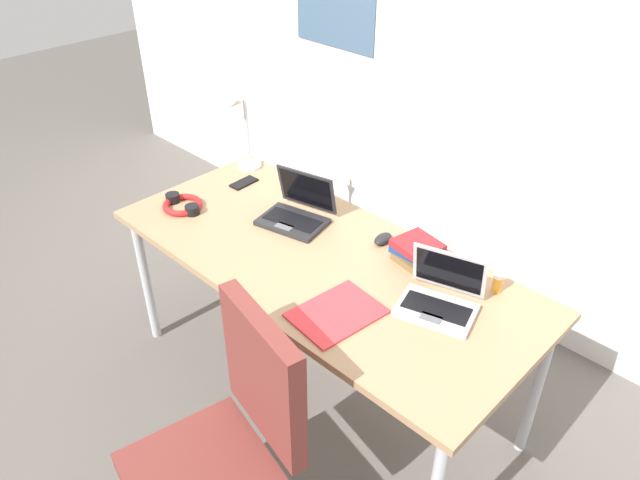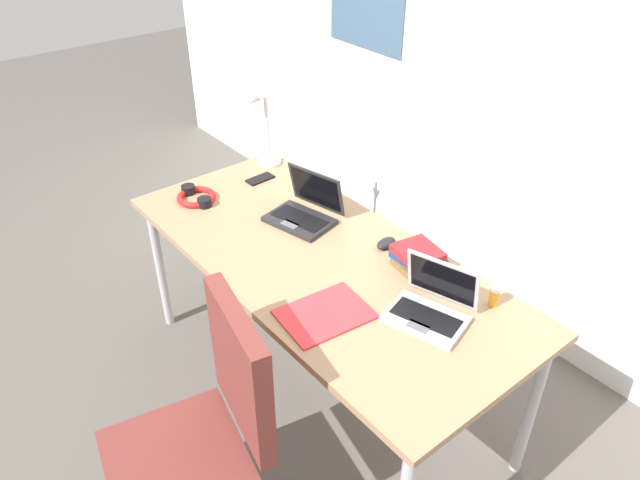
% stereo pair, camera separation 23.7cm
% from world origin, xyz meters
% --- Properties ---
extents(ground_plane, '(12.00, 12.00, 0.00)m').
position_xyz_m(ground_plane, '(0.00, 0.00, 0.00)').
color(ground_plane, '#56514C').
extents(wall_back, '(6.00, 0.13, 2.60)m').
position_xyz_m(wall_back, '(-0.00, 1.10, 1.30)').
color(wall_back, silver).
rests_on(wall_back, ground_plane).
extents(desk, '(1.80, 0.80, 0.74)m').
position_xyz_m(desk, '(0.00, 0.00, 0.68)').
color(desk, '#9E7A56').
rests_on(desk, ground_plane).
extents(desk_lamp, '(0.12, 0.18, 0.40)m').
position_xyz_m(desk_lamp, '(-0.80, 0.28, 0.94)').
color(desk_lamp, silver).
rests_on(desk_lamp, desk).
extents(laptop_far_corner, '(0.32, 0.29, 0.20)m').
position_xyz_m(laptop_far_corner, '(0.52, 0.08, 0.78)').
color(laptop_far_corner, '#B7BABC').
rests_on(laptop_far_corner, desk).
extents(laptop_center, '(0.33, 0.30, 0.21)m').
position_xyz_m(laptop_center, '(-0.26, 0.13, 0.78)').
color(laptop_center, '#232326').
rests_on(laptop_center, desk).
extents(computer_mouse, '(0.07, 0.10, 0.03)m').
position_xyz_m(computer_mouse, '(0.11, 0.25, 0.76)').
color(computer_mouse, black).
rests_on(computer_mouse, desk).
extents(cell_phone, '(0.07, 0.14, 0.01)m').
position_xyz_m(cell_phone, '(-0.68, 0.18, 0.74)').
color(cell_phone, black).
rests_on(cell_phone, desk).
extents(headphones, '(0.21, 0.18, 0.04)m').
position_xyz_m(headphones, '(-0.71, -0.16, 0.76)').
color(headphones, red).
rests_on(headphones, desk).
extents(pill_bottle, '(0.04, 0.04, 0.08)m').
position_xyz_m(pill_bottle, '(0.62, 0.30, 0.78)').
color(pill_bottle, gold).
rests_on(pill_bottle, desk).
extents(book_stack, '(0.20, 0.18, 0.08)m').
position_xyz_m(book_stack, '(0.29, 0.25, 0.78)').
color(book_stack, brown).
rests_on(book_stack, desk).
extents(paper_folder_mid_desk, '(0.26, 0.33, 0.01)m').
position_xyz_m(paper_folder_mid_desk, '(0.28, -0.21, 0.74)').
color(paper_folder_mid_desk, red).
rests_on(paper_folder_mid_desk, desk).
extents(office_chair, '(0.52, 0.58, 0.97)m').
position_xyz_m(office_chair, '(0.28, -0.74, 0.40)').
color(office_chair, black).
rests_on(office_chair, ground_plane).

